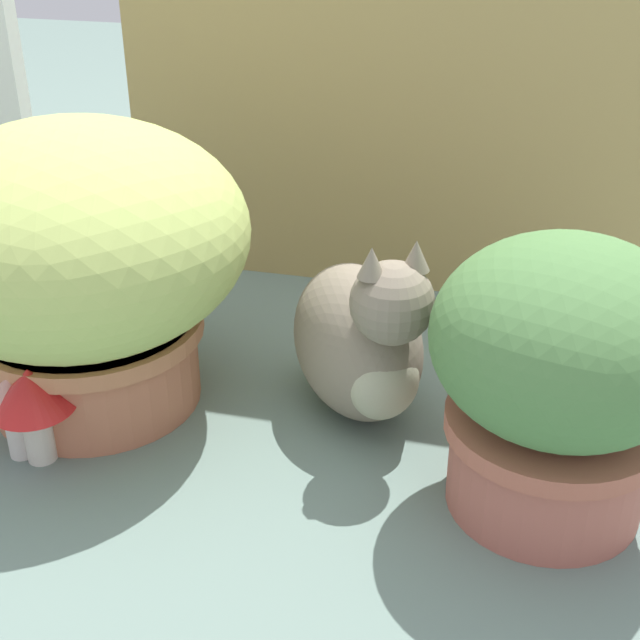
{
  "coord_description": "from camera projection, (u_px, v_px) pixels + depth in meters",
  "views": [
    {
      "loc": [
        0.35,
        -0.99,
        0.73
      ],
      "look_at": [
        0.1,
        0.01,
        0.18
      ],
      "focal_mm": 49.18,
      "sensor_mm": 36.0,
      "label": 1
    }
  ],
  "objects": [
    {
      "name": "cat",
      "position": [
        362.0,
        340.0,
        1.24
      ],
      "size": [
        0.29,
        0.37,
        0.32
      ],
      "color": "gray",
      "rests_on": "ground"
    },
    {
      "name": "mushroom_ornament_pink",
      "position": [
        12.0,
        398.0,
        1.16
      ],
      "size": [
        0.1,
        0.1,
        0.13
      ],
      "color": "silver",
      "rests_on": "ground"
    },
    {
      "name": "mushroom_ornament_red",
      "position": [
        32.0,
        395.0,
        1.15
      ],
      "size": [
        0.11,
        0.11,
        0.14
      ],
      "color": "silver",
      "rests_on": "ground"
    },
    {
      "name": "grass_planter",
      "position": [
        80.0,
        256.0,
        1.22
      ],
      "size": [
        0.48,
        0.48,
        0.42
      ],
      "color": "#BE7050",
      "rests_on": "ground"
    },
    {
      "name": "leafy_planter",
      "position": [
        560.0,
        373.0,
        1.03
      ],
      "size": [
        0.31,
        0.31,
        0.36
      ],
      "color": "#B46253",
      "rests_on": "ground"
    },
    {
      "name": "ground_plane",
      "position": [
        254.0,
        423.0,
        1.27
      ],
      "size": [
        6.0,
        6.0,
        0.0
      ],
      "primitive_type": "plane",
      "color": "slate"
    },
    {
      "name": "cardboard_backdrop",
      "position": [
        383.0,
        22.0,
        1.46
      ],
      "size": [
        0.94,
        0.03,
        0.96
      ],
      "primitive_type": "cube",
      "color": "tan",
      "rests_on": "ground"
    }
  ]
}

